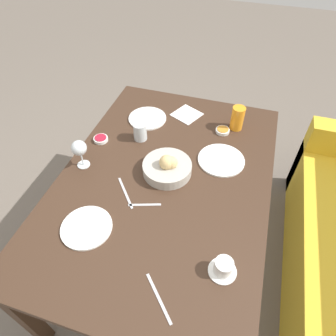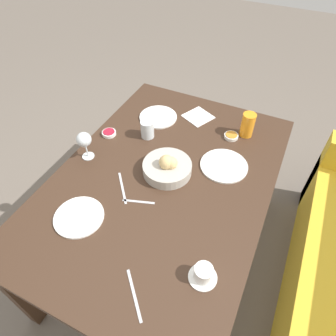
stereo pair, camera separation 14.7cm
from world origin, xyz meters
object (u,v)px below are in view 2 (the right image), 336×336
plate_near_left (158,117)px  fork_silver (134,295)px  plate_near_right (79,217)px  jam_bowl_honey (231,136)px  knife_silver (122,188)px  bread_basket (168,167)px  napkin (198,117)px  water_tumbler (147,129)px  plate_far_center (224,166)px  coffee_cup (203,274)px  jam_bowl_berry (109,133)px  spoon_coffee (139,202)px  wine_glass (84,140)px  juice_glass (248,125)px

plate_near_left → fork_silver: 1.06m
plate_near_right → jam_bowl_honey: 0.92m
plate_near_right → knife_silver: plate_near_right is taller
bread_basket → napkin: (-0.49, -0.03, -0.03)m
water_tumbler → jam_bowl_honey: bearing=114.1°
plate_far_center → napkin: 0.43m
plate_near_right → napkin: size_ratio=1.10×
plate_far_center → plate_near_right: bearing=-39.7°
bread_basket → coffee_cup: 0.55m
coffee_cup → jam_bowl_berry: 0.95m
knife_silver → plate_near_left: bearing=-170.5°
plate_near_left → jam_bowl_berry: bearing=-34.7°
jam_bowl_honey → fork_silver: (0.99, -0.06, -0.01)m
jam_bowl_honey → napkin: bearing=-112.6°
fork_silver → coffee_cup: bearing=129.7°
water_tumbler → jam_bowl_berry: bearing=-68.3°
bread_basket → plate_near_left: size_ratio=1.08×
plate_near_left → napkin: (-0.11, 0.22, -0.00)m
spoon_coffee → napkin: (-0.72, 0.01, 0.00)m
bread_basket → plate_far_center: (-0.16, 0.24, -0.03)m
knife_silver → bread_basket: bearing=140.4°
wine_glass → fork_silver: size_ratio=1.04×
bread_basket → napkin: bearing=-176.2°
plate_near_left → fork_silver: bearing=22.0°
plate_far_center → napkin: bearing=-140.7°
bread_basket → jam_bowl_honey: (-0.39, 0.20, -0.02)m
bread_basket → plate_near_right: (0.41, -0.24, -0.03)m
spoon_coffee → plate_far_center: bearing=143.8°
wine_glass → juice_glass: bearing=127.2°
plate_far_center → water_tumbler: 0.47m
wine_glass → jam_bowl_honey: (-0.47, 0.63, -0.10)m
plate_near_right → coffee_cup: bearing=88.0°
juice_glass → jam_bowl_berry: size_ratio=1.76×
spoon_coffee → plate_near_right: bearing=-46.0°
plate_near_right → jam_bowl_honey: bearing=151.3°
jam_bowl_honey → fork_silver: jam_bowl_honey is taller
fork_silver → plate_near_left: bearing=-158.0°
coffee_cup → jam_bowl_berry: (-0.55, -0.78, -0.02)m
plate_near_left → knife_silver: plate_near_left is taller
plate_far_center → juice_glass: juice_glass is taller
juice_glass → coffee_cup: juice_glass is taller
plate_near_right → wine_glass: bearing=-150.0°
bread_basket → juice_glass: bearing=149.1°
napkin → wine_glass: bearing=-34.8°
plate_near_left → plate_near_right: (0.79, 0.01, 0.00)m
wine_glass → spoon_coffee: size_ratio=1.08×
plate_near_right → fork_silver: size_ratio=1.45×
wine_glass → fork_silver: wine_glass is taller
plate_near_right → spoon_coffee: plate_near_right is taller
knife_silver → wine_glass: bearing=-111.3°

